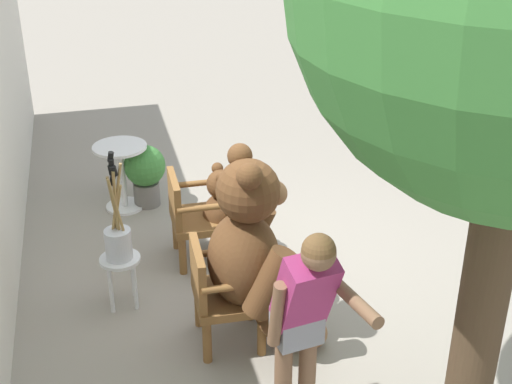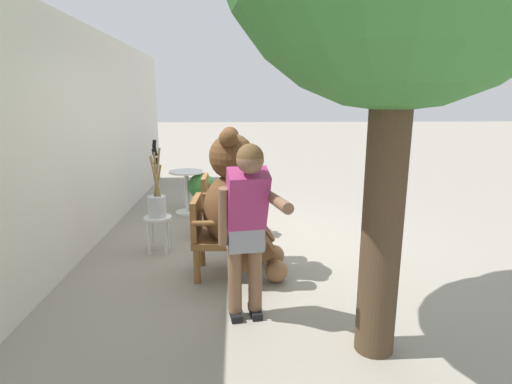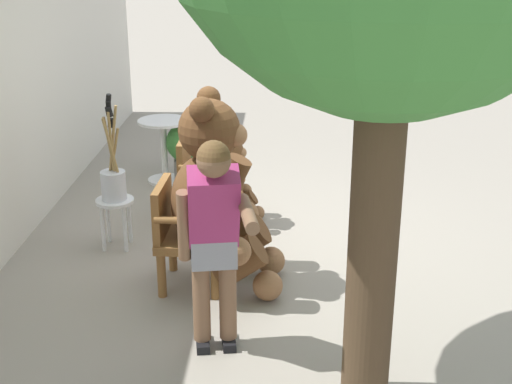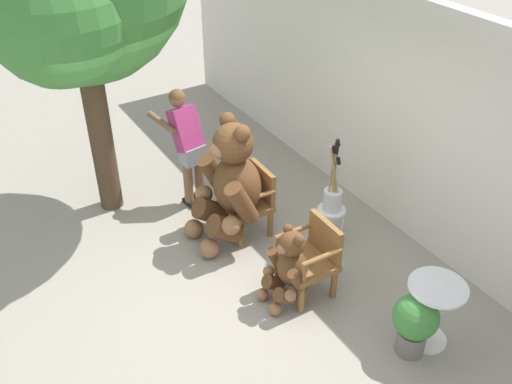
{
  "view_description": "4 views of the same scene",
  "coord_description": "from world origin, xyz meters",
  "px_view_note": "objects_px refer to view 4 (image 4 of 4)",
  "views": [
    {
      "loc": [
        -5.08,
        1.54,
        3.59
      ],
      "look_at": [
        0.32,
        0.2,
        0.79
      ],
      "focal_mm": 50.0,
      "sensor_mm": 36.0,
      "label": 1
    },
    {
      "loc": [
        -4.73,
        0.45,
        1.87
      ],
      "look_at": [
        -0.37,
        0.23,
        0.86
      ],
      "focal_mm": 28.0,
      "sensor_mm": 36.0,
      "label": 2
    },
    {
      "loc": [
        -5.78,
        -0.08,
        2.74
      ],
      "look_at": [
        -0.11,
        0.17,
        0.61
      ],
      "focal_mm": 50.0,
      "sensor_mm": 36.0,
      "label": 3
    },
    {
      "loc": [
        4.27,
        -2.2,
        4.4
      ],
      "look_at": [
        -0.15,
        0.5,
        0.91
      ],
      "focal_mm": 40.0,
      "sensor_mm": 36.0,
      "label": 4
    }
  ],
  "objects_px": {
    "brush_bucket": "(333,195)",
    "teddy_bear_large": "(230,183)",
    "wooden_chair_right": "(311,256)",
    "person_visitor": "(187,139)",
    "wooden_chair_left": "(250,199)",
    "teddy_bear_small": "(289,267)",
    "white_stool": "(331,216)",
    "potted_plant": "(415,322)",
    "round_side_table": "(433,307)"
  },
  "relations": [
    {
      "from": "teddy_bear_large",
      "to": "round_side_table",
      "type": "xyz_separation_m",
      "value": [
        2.46,
        0.83,
        -0.33
      ]
    },
    {
      "from": "brush_bucket",
      "to": "teddy_bear_large",
      "type": "bearing_deg",
      "value": -124.95
    },
    {
      "from": "wooden_chair_left",
      "to": "wooden_chair_right",
      "type": "xyz_separation_m",
      "value": [
        1.26,
        0.0,
        0.0
      ]
    },
    {
      "from": "wooden_chair_left",
      "to": "person_visitor",
      "type": "xyz_separation_m",
      "value": [
        -0.99,
        -0.34,
        0.46
      ]
    },
    {
      "from": "person_visitor",
      "to": "potted_plant",
      "type": "xyz_separation_m",
      "value": [
        3.46,
        0.67,
        -0.52
      ]
    },
    {
      "from": "white_stool",
      "to": "potted_plant",
      "type": "height_order",
      "value": "potted_plant"
    },
    {
      "from": "teddy_bear_small",
      "to": "potted_plant",
      "type": "xyz_separation_m",
      "value": [
        1.21,
        0.62,
        -0.05
      ]
    },
    {
      "from": "white_stool",
      "to": "round_side_table",
      "type": "relative_size",
      "value": 0.64
    },
    {
      "from": "teddy_bear_small",
      "to": "potted_plant",
      "type": "height_order",
      "value": "teddy_bear_small"
    },
    {
      "from": "teddy_bear_small",
      "to": "person_visitor",
      "type": "height_order",
      "value": "person_visitor"
    },
    {
      "from": "white_stool",
      "to": "brush_bucket",
      "type": "bearing_deg",
      "value": -62.77
    },
    {
      "from": "wooden_chair_right",
      "to": "teddy_bear_small",
      "type": "distance_m",
      "value": 0.29
    },
    {
      "from": "wooden_chair_right",
      "to": "round_side_table",
      "type": "height_order",
      "value": "wooden_chair_right"
    },
    {
      "from": "wooden_chair_left",
      "to": "potted_plant",
      "type": "distance_m",
      "value": 2.49
    },
    {
      "from": "wooden_chair_left",
      "to": "round_side_table",
      "type": "height_order",
      "value": "wooden_chair_left"
    },
    {
      "from": "teddy_bear_small",
      "to": "teddy_bear_large",
      "type": "bearing_deg",
      "value": 178.91
    },
    {
      "from": "wooden_chair_right",
      "to": "person_visitor",
      "type": "relative_size",
      "value": 0.55
    },
    {
      "from": "teddy_bear_small",
      "to": "brush_bucket",
      "type": "distance_m",
      "value": 1.18
    },
    {
      "from": "round_side_table",
      "to": "potted_plant",
      "type": "relative_size",
      "value": 1.06
    },
    {
      "from": "wooden_chair_right",
      "to": "white_stool",
      "type": "bearing_deg",
      "value": 128.86
    },
    {
      "from": "wooden_chair_right",
      "to": "wooden_chair_left",
      "type": "bearing_deg",
      "value": -180.0
    },
    {
      "from": "teddy_bear_large",
      "to": "person_visitor",
      "type": "height_order",
      "value": "teddy_bear_large"
    },
    {
      "from": "white_stool",
      "to": "teddy_bear_large",
      "type": "bearing_deg",
      "value": -124.87
    },
    {
      "from": "person_visitor",
      "to": "teddy_bear_small",
      "type": "bearing_deg",
      "value": 1.36
    },
    {
      "from": "white_stool",
      "to": "brush_bucket",
      "type": "distance_m",
      "value": 0.31
    },
    {
      "from": "teddy_bear_large",
      "to": "potted_plant",
      "type": "bearing_deg",
      "value": 13.45
    },
    {
      "from": "teddy_bear_large",
      "to": "teddy_bear_small",
      "type": "distance_m",
      "value": 1.3
    },
    {
      "from": "white_stool",
      "to": "brush_bucket",
      "type": "xyz_separation_m",
      "value": [
        0.0,
        -0.0,
        0.31
      ]
    },
    {
      "from": "brush_bucket",
      "to": "teddy_bear_small",
      "type": "bearing_deg",
      "value": -60.26
    },
    {
      "from": "teddy_bear_small",
      "to": "person_visitor",
      "type": "bearing_deg",
      "value": -178.64
    },
    {
      "from": "wooden_chair_right",
      "to": "teddy_bear_small",
      "type": "xyz_separation_m",
      "value": [
        -0.0,
        -0.29,
        -0.01
      ]
    },
    {
      "from": "white_stool",
      "to": "potted_plant",
      "type": "relative_size",
      "value": 0.68
    },
    {
      "from": "wooden_chair_left",
      "to": "potted_plant",
      "type": "height_order",
      "value": "wooden_chair_left"
    },
    {
      "from": "person_visitor",
      "to": "white_stool",
      "type": "distance_m",
      "value": 2.06
    },
    {
      "from": "wooden_chair_left",
      "to": "brush_bucket",
      "type": "bearing_deg",
      "value": 46.37
    },
    {
      "from": "wooden_chair_left",
      "to": "teddy_bear_large",
      "type": "distance_m",
      "value": 0.41
    },
    {
      "from": "brush_bucket",
      "to": "potted_plant",
      "type": "distance_m",
      "value": 1.85
    },
    {
      "from": "person_visitor",
      "to": "wooden_chair_left",
      "type": "bearing_deg",
      "value": 19.16
    },
    {
      "from": "person_visitor",
      "to": "white_stool",
      "type": "bearing_deg",
      "value": 32.38
    },
    {
      "from": "wooden_chair_left",
      "to": "person_visitor",
      "type": "distance_m",
      "value": 1.14
    },
    {
      "from": "brush_bucket",
      "to": "potted_plant",
      "type": "relative_size",
      "value": 1.4
    },
    {
      "from": "brush_bucket",
      "to": "wooden_chair_left",
      "type": "bearing_deg",
      "value": -133.63
    },
    {
      "from": "teddy_bear_large",
      "to": "person_visitor",
      "type": "bearing_deg",
      "value": -175.53
    },
    {
      "from": "teddy_bear_small",
      "to": "wooden_chair_right",
      "type": "bearing_deg",
      "value": 89.73
    },
    {
      "from": "potted_plant",
      "to": "teddy_bear_small",
      "type": "bearing_deg",
      "value": -153.1
    },
    {
      "from": "teddy_bear_large",
      "to": "brush_bucket",
      "type": "bearing_deg",
      "value": 55.05
    },
    {
      "from": "white_stool",
      "to": "potted_plant",
      "type": "xyz_separation_m",
      "value": [
        1.79,
        -0.39,
        0.04
      ]
    },
    {
      "from": "wooden_chair_right",
      "to": "round_side_table",
      "type": "xyz_separation_m",
      "value": [
        1.2,
        0.57,
        -0.01
      ]
    },
    {
      "from": "brush_bucket",
      "to": "round_side_table",
      "type": "relative_size",
      "value": 1.32
    },
    {
      "from": "teddy_bear_large",
      "to": "brush_bucket",
      "type": "distance_m",
      "value": 1.2
    }
  ]
}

